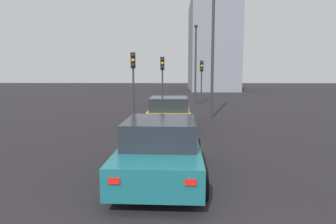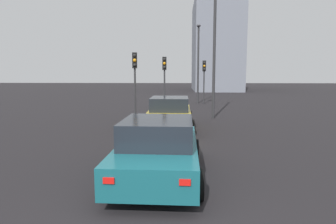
# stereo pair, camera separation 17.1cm
# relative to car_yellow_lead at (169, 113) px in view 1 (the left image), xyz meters

# --- Properties ---
(car_yellow_lead) EXTENTS (4.56, 2.14, 1.48)m
(car_yellow_lead) POSITION_rel_car_yellow_lead_xyz_m (0.00, 0.00, 0.00)
(car_yellow_lead) COLOR gold
(car_yellow_lead) RESTS_ON ground_plane
(car_teal_second) EXTENTS (4.41, 2.14, 1.46)m
(car_teal_second) POSITION_rel_car_yellow_lead_xyz_m (-6.45, 0.05, -0.01)
(car_teal_second) COLOR #19606B
(car_teal_second) RESTS_ON ground_plane
(traffic_light_near_left) EXTENTS (0.33, 0.30, 3.76)m
(traffic_light_near_left) POSITION_rel_car_yellow_lead_xyz_m (3.64, 2.16, 1.99)
(traffic_light_near_left) COLOR #2D2D30
(traffic_light_near_left) RESTS_ON ground_plane
(traffic_light_near_right) EXTENTS (0.32, 0.28, 3.71)m
(traffic_light_near_right) POSITION_rel_car_yellow_lead_xyz_m (7.12, 0.62, 1.96)
(traffic_light_near_right) COLOR #2D2D30
(traffic_light_near_right) RESTS_ON ground_plane
(traffic_light_far_left) EXTENTS (0.32, 0.28, 3.65)m
(traffic_light_far_left) POSITION_rel_car_yellow_lead_xyz_m (11.59, -2.50, 1.92)
(traffic_light_far_left) COLOR #2D2D30
(traffic_light_far_left) RESTS_ON ground_plane
(street_lamp_kerbside) EXTENTS (0.56, 0.36, 6.73)m
(street_lamp_kerbside) POSITION_rel_car_yellow_lead_xyz_m (12.30, -2.03, 3.28)
(street_lamp_kerbside) COLOR #2D2D30
(street_lamp_kerbside) RESTS_ON ground_plane
(street_lamp_far) EXTENTS (0.56, 0.36, 8.43)m
(street_lamp_far) POSITION_rel_car_yellow_lead_xyz_m (3.34, -2.37, 4.16)
(street_lamp_far) COLOR #2D2D30
(street_lamp_far) RESTS_ON ground_plane
(building_facade_left) EXTENTS (13.89, 6.91, 13.87)m
(building_facade_left) POSITION_rel_car_yellow_lead_xyz_m (34.36, -6.06, 6.21)
(building_facade_left) COLOR gray
(building_facade_left) RESTS_ON ground_plane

